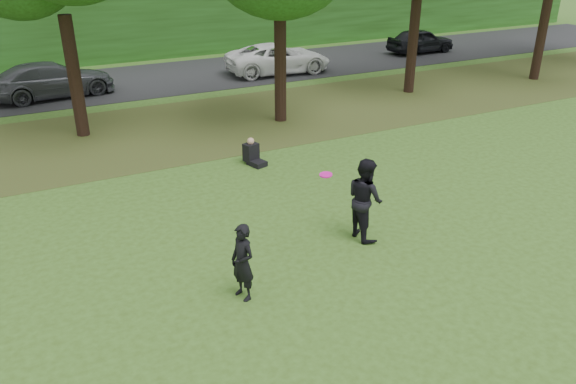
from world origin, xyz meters
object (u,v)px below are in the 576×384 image
at_px(player_left, 243,262).
at_px(player_right, 365,199).
at_px(frisbee, 326,175).
at_px(seated_person, 253,154).

xyz_separation_m(player_left, player_right, (3.46, 1.00, 0.19)).
relative_size(player_left, player_right, 0.81).
bearing_deg(frisbee, seated_person, 81.69).
bearing_deg(player_left, seated_person, 138.49).
height_order(player_right, seated_person, player_right).
bearing_deg(player_left, player_right, 89.47).
distance_m(frisbee, seated_person, 6.16).
bearing_deg(seated_person, player_right, -100.93).
bearing_deg(seated_person, player_left, -131.19).
distance_m(player_right, seated_person, 5.43).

